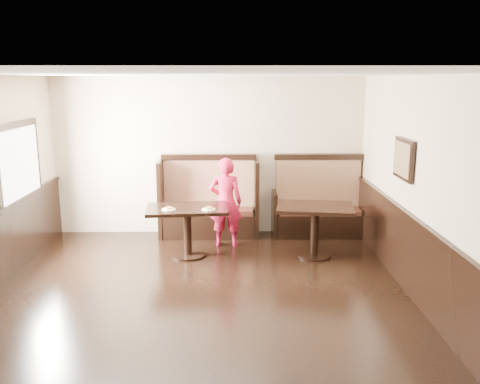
{
  "coord_description": "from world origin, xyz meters",
  "views": [
    {
      "loc": [
        0.41,
        -5.48,
        2.75
      ],
      "look_at": [
        0.54,
        2.35,
        1.0
      ],
      "focal_mm": 38.0,
      "sensor_mm": 36.0,
      "label": 1
    }
  ],
  "objects_px": {
    "booth_neighbor": "(318,209)",
    "child": "(226,202)",
    "table_neighbor": "(315,219)",
    "booth_main": "(209,206)",
    "table_main": "(187,219)"
  },
  "relations": [
    {
      "from": "booth_main",
      "to": "child",
      "type": "relative_size",
      "value": 1.17
    },
    {
      "from": "booth_neighbor",
      "to": "booth_main",
      "type": "bearing_deg",
      "value": 179.95
    },
    {
      "from": "booth_main",
      "to": "booth_neighbor",
      "type": "xyz_separation_m",
      "value": [
        1.95,
        -0.0,
        -0.05
      ]
    },
    {
      "from": "child",
      "to": "booth_main",
      "type": "bearing_deg",
      "value": -60.36
    },
    {
      "from": "booth_main",
      "to": "child",
      "type": "distance_m",
      "value": 0.71
    },
    {
      "from": "booth_main",
      "to": "booth_neighbor",
      "type": "height_order",
      "value": "same"
    },
    {
      "from": "table_neighbor",
      "to": "child",
      "type": "bearing_deg",
      "value": 167.25
    },
    {
      "from": "booth_main",
      "to": "table_main",
      "type": "bearing_deg",
      "value": -104.66
    },
    {
      "from": "table_neighbor",
      "to": "table_main",
      "type": "bearing_deg",
      "value": -172.6
    },
    {
      "from": "table_main",
      "to": "table_neighbor",
      "type": "distance_m",
      "value": 2.0
    },
    {
      "from": "booth_neighbor",
      "to": "child",
      "type": "height_order",
      "value": "child"
    },
    {
      "from": "booth_neighbor",
      "to": "child",
      "type": "relative_size",
      "value": 1.1
    },
    {
      "from": "booth_main",
      "to": "table_main",
      "type": "height_order",
      "value": "booth_main"
    },
    {
      "from": "table_neighbor",
      "to": "child",
      "type": "distance_m",
      "value": 1.51
    },
    {
      "from": "booth_neighbor",
      "to": "child",
      "type": "distance_m",
      "value": 1.77
    }
  ]
}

